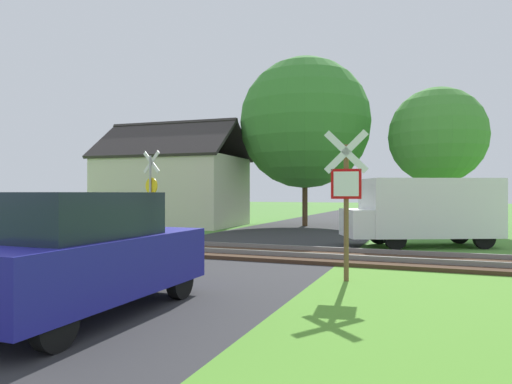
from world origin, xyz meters
The scene contains 10 objects.
ground_plane centered at (0.00, 0.00, 0.00)m, with size 160.00×160.00×0.00m, color #4C8433.
road_asphalt centered at (0.00, 2.00, 0.00)m, with size 6.84×80.00×0.01m, color #2D2D30.
rail_track centered at (0.00, 7.59, 0.06)m, with size 60.00×2.60×0.22m.
stop_sign_near centered at (4.00, 4.53, 1.75)m, with size 0.87×0.19×3.03m.
crossing_sign_far centered at (-4.54, 10.35, 1.98)m, with size 0.86×0.22×3.40m.
house centered at (-7.55, 16.90, 2.01)m, with size 7.71×5.90×5.68m.
tree_right centered at (5.87, 18.94, 4.52)m, with size 4.61×4.61×6.83m.
tree_center centered at (-0.73, 19.10, 5.51)m, with size 6.98×6.98×9.01m.
mail_truck centered at (5.36, 11.41, 1.24)m, with size 5.23×3.71×2.24m.
parked_car centered at (0.97, 0.62, 0.89)m, with size 1.65×4.00×1.78m.
Camera 1 is at (5.59, -4.62, 1.77)m, focal length 32.00 mm.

